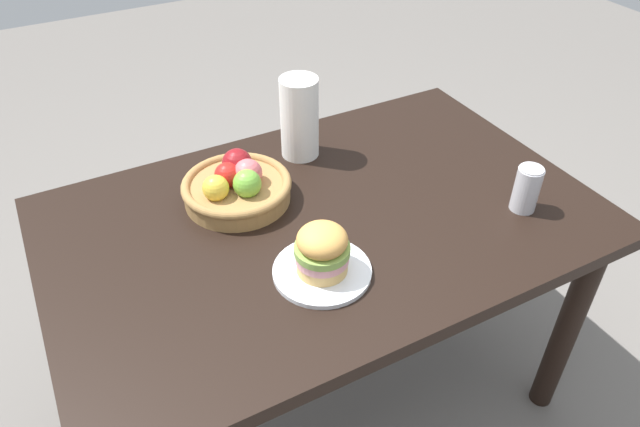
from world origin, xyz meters
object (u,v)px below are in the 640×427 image
sandwich (322,249)px  paper_towel_roll (299,118)px  soda_can (527,189)px  fruit_basket (237,186)px  plate (322,271)px

sandwich → paper_towel_roll: (0.18, 0.48, 0.05)m
soda_can → fruit_basket: soda_can is taller
sandwich → soda_can: sandwich is taller
soda_can → fruit_basket: 0.75m
plate → sandwich: size_ratio=1.80×
fruit_basket → plate: bearing=-79.6°
soda_can → fruit_basket: size_ratio=0.43×
plate → paper_towel_roll: (0.18, 0.48, 0.11)m
plate → fruit_basket: 0.36m
sandwich → paper_towel_roll: paper_towel_roll is taller
plate → fruit_basket: (-0.06, 0.35, 0.04)m
soda_can → paper_towel_roll: paper_towel_roll is taller
soda_can → fruit_basket: bearing=149.0°
plate → soda_can: (0.58, -0.03, 0.06)m
fruit_basket → paper_towel_roll: size_ratio=1.21×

